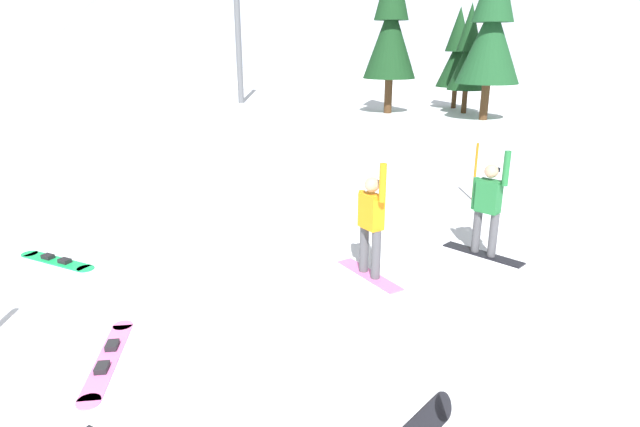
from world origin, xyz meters
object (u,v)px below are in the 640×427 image
object	(u,v)px
snowboarder_midground	(371,223)
pine_tree_twin	(458,54)
snowboarder_background	(488,207)
pine_tree_slender	(468,54)
pine_tree_leaning	(391,24)
trail_marker_pole	(475,172)
loose_snowboard_near_left	(56,261)
pine_tree_broad	(492,27)
loose_snowboard_near_right	(108,359)

from	to	relation	value
snowboarder_midground	pine_tree_twin	xyz separation A→B (m)	(0.51, 23.90, 2.10)
snowboarder_midground	snowboarder_background	xyz separation A→B (m)	(1.82, 1.44, -0.00)
pine_tree_slender	pine_tree_leaning	bearing A→B (deg)	-164.82
snowboarder_midground	pine_tree_twin	size ratio (longest dim) A/B	0.35
trail_marker_pole	pine_tree_leaning	size ratio (longest dim) A/B	0.17
snowboarder_midground	snowboarder_background	distance (m)	2.32
trail_marker_pole	pine_tree_slender	xyz separation A→B (m)	(-0.52, 16.82, 2.35)
loose_snowboard_near_left	pine_tree_slender	distance (m)	23.80
snowboarder_background	pine_tree_broad	distance (m)	18.29
snowboarder_background	loose_snowboard_near_right	xyz separation A→B (m)	(-4.45, -4.68, -0.89)
pine_tree_broad	pine_tree_leaning	size ratio (longest dim) A/B	0.96
loose_snowboard_near_right	pine_tree_twin	world-z (taller)	pine_tree_twin
loose_snowboard_near_right	loose_snowboard_near_left	world-z (taller)	same
pine_tree_slender	pine_tree_broad	bearing A→B (deg)	-67.60
loose_snowboard_near_right	loose_snowboard_near_left	xyz separation A→B (m)	(-2.79, 2.33, -0.00)
snowboarder_background	loose_snowboard_near_right	size ratio (longest dim) A/B	1.08
snowboarder_midground	pine_tree_broad	bearing A→B (deg)	83.83
snowboarder_midground	pine_tree_twin	distance (m)	24.00
trail_marker_pole	pine_tree_broad	bearing A→B (deg)	88.18
snowboarder_background	pine_tree_leaning	xyz separation A→B (m)	(-4.67, 19.25, 3.60)
snowboarder_midground	pine_tree_slender	bearing A→B (deg)	87.05
loose_snowboard_near_right	pine_tree_slender	world-z (taller)	pine_tree_slender
pine_tree_leaning	trail_marker_pole	bearing A→B (deg)	-74.11
snowboarder_midground	loose_snowboard_near_right	distance (m)	4.27
loose_snowboard_near_left	pine_tree_leaning	world-z (taller)	pine_tree_leaning
pine_tree_broad	pine_tree_slender	world-z (taller)	pine_tree_broad
snowboarder_background	trail_marker_pole	bearing A→B (deg)	93.02
pine_tree_twin	loose_snowboard_near_left	bearing A→B (deg)	-103.43
pine_tree_broad	pine_tree_slender	distance (m)	2.87
pine_tree_slender	trail_marker_pole	bearing A→B (deg)	-88.24
loose_snowboard_near_right	pine_tree_broad	xyz separation A→B (m)	(4.72, 22.65, 4.33)
pine_tree_twin	pine_tree_leaning	bearing A→B (deg)	-136.27
snowboarder_background	loose_snowboard_near_right	bearing A→B (deg)	-133.52
pine_tree_broad	pine_tree_slender	bearing A→B (deg)	112.40
pine_tree_twin	pine_tree_slender	xyz separation A→B (m)	(0.61, -2.14, 0.03)
snowboarder_midground	pine_tree_broad	distance (m)	19.82
snowboarder_midground	pine_tree_broad	xyz separation A→B (m)	(2.10, 19.40, 3.43)
snowboarder_background	trail_marker_pole	xyz separation A→B (m)	(-0.19, 3.51, -0.21)
snowboarder_background	pine_tree_twin	size ratio (longest dim) A/B	0.35
snowboarder_midground	loose_snowboard_near_left	world-z (taller)	snowboarder_midground
snowboarder_background	pine_tree_leaning	size ratio (longest dim) A/B	0.23
snowboarder_midground	pine_tree_leaning	distance (m)	21.19
loose_snowboard_near_right	pine_tree_slender	xyz separation A→B (m)	(3.74, 25.01, 3.03)
snowboarder_background	pine_tree_slender	world-z (taller)	pine_tree_slender
snowboarder_background	pine_tree_broad	xyz separation A→B (m)	(0.27, 17.96, 3.44)
snowboarder_midground	pine_tree_twin	world-z (taller)	pine_tree_twin
pine_tree_twin	pine_tree_slender	world-z (taller)	pine_tree_slender
snowboarder_midground	loose_snowboard_near_right	world-z (taller)	snowboarder_midground
pine_tree_leaning	pine_tree_twin	bearing A→B (deg)	43.73
trail_marker_pole	pine_tree_twin	world-z (taller)	pine_tree_twin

